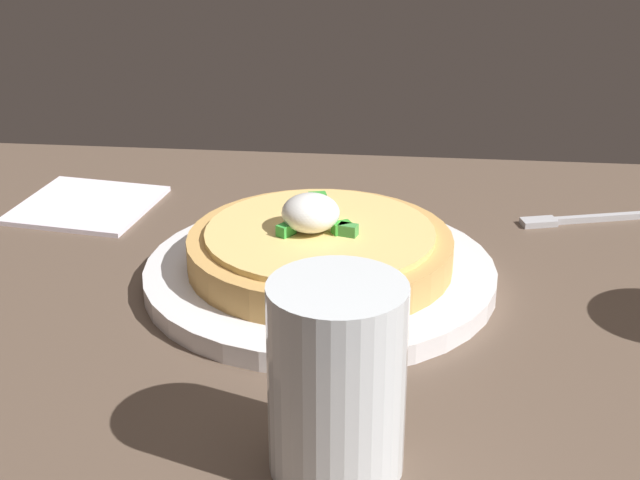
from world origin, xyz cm
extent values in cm
cube|color=brown|center=(0.00, 0.00, 1.13)|extent=(104.68, 64.80, 2.27)
cylinder|color=white|center=(5.07, -4.11, 2.97)|extent=(24.71, 24.71, 1.40)
cylinder|color=tan|center=(5.07, -4.11, 4.80)|extent=(18.51, 18.51, 2.28)
cylinder|color=#EBC573|center=(5.07, -4.11, 6.16)|extent=(16.00, 16.00, 0.45)
ellipsoid|color=white|center=(5.72, -4.11, 7.68)|extent=(4.01, 4.01, 2.58)
cube|color=green|center=(4.69, -6.19, 6.79)|extent=(1.51, 1.40, 0.80)
cube|color=green|center=(3.56, -3.82, 6.79)|extent=(1.51, 1.33, 0.80)
cube|color=#54A946|center=(4.00, 2.48, 6.79)|extent=(1.05, 1.42, 0.80)
cube|color=green|center=(7.29, -3.09, 6.79)|extent=(1.38, 1.51, 0.80)
cube|color=#429541|center=(3.08, -3.47, 6.79)|extent=(1.45, 1.12, 0.80)
cube|color=green|center=(5.78, -9.14, 6.79)|extent=(1.44, 1.09, 0.80)
cylinder|color=silver|center=(2.13, 16.43, 7.39)|extent=(6.86, 6.86, 10.25)
cylinder|color=beige|center=(2.13, 16.43, 5.62)|extent=(6.04, 6.04, 5.91)
cube|color=#B7B7BC|center=(-16.93, -18.05, 2.52)|extent=(8.48, 2.88, 0.50)
cube|color=#B7B7BC|center=(-11.42, -16.52, 2.52)|extent=(3.07, 2.10, 0.50)
cube|color=white|center=(26.15, -16.50, 2.47)|extent=(12.20, 12.20, 0.40)
camera|label=1|loc=(-1.22, 57.15, 33.00)|focal=54.57mm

